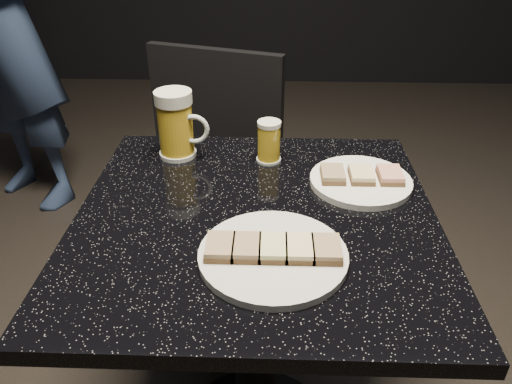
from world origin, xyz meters
TOP-DOWN VIEW (x-y plane):
  - plate_large at (0.03, -0.14)m, footprint 0.26×0.26m
  - plate_small at (0.22, 0.12)m, footprint 0.22×0.22m
  - patron at (-1.10, 1.27)m, footprint 0.71×0.63m
  - table at (0.00, 0.00)m, footprint 0.70×0.70m
  - beer_mug at (-0.19, 0.24)m, footprint 0.12×0.09m
  - beer_tumbler at (0.02, 0.22)m, footprint 0.06×0.06m
  - chair at (-0.19, 0.55)m, footprint 0.55×0.55m
  - canapes_on_plate_large at (0.03, -0.14)m, footprint 0.23×0.07m
  - canapes_on_plate_small at (0.22, 0.12)m, footprint 0.17×0.07m

SIDE VIEW (x-z plane):
  - chair at x=-0.19m, z-range 0.06..0.95m
  - table at x=0.00m, z-range 0.13..0.88m
  - plate_large at x=0.03m, z-range 0.75..0.76m
  - plate_small at x=0.22m, z-range 0.75..0.76m
  - canapes_on_plate_large at x=0.03m, z-range 0.76..0.78m
  - canapes_on_plate_small at x=0.22m, z-range 0.76..0.78m
  - beer_tumbler at x=0.02m, z-range 0.75..0.85m
  - patron at x=-1.10m, z-range 0.00..1.64m
  - beer_mug at x=-0.19m, z-range 0.75..0.91m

